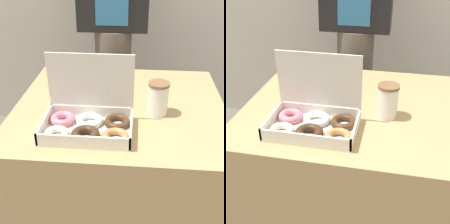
% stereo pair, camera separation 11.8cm
% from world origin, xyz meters
% --- Properties ---
extents(ground_plane, '(14.00, 14.00, 0.00)m').
position_xyz_m(ground_plane, '(0.00, 0.00, 0.00)').
color(ground_plane, '#665B51').
extents(table, '(0.92, 0.84, 0.74)m').
position_xyz_m(table, '(0.00, 0.00, 0.37)').
color(table, tan).
rests_on(table, ground_plane).
extents(donut_box, '(0.35, 0.24, 0.28)m').
position_xyz_m(donut_box, '(-0.11, -0.22, 0.78)').
color(donut_box, white).
rests_on(donut_box, table).
extents(coffee_cup, '(0.09, 0.09, 0.14)m').
position_xyz_m(coffee_cup, '(0.16, -0.07, 0.81)').
color(coffee_cup, white).
rests_on(coffee_cup, table).
extents(person_customer, '(0.42, 0.24, 1.70)m').
position_xyz_m(person_customer, '(-0.09, 0.70, 0.94)').
color(person_customer, '#665B51').
rests_on(person_customer, ground_plane).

